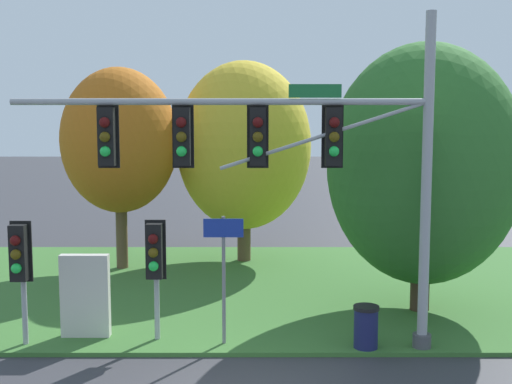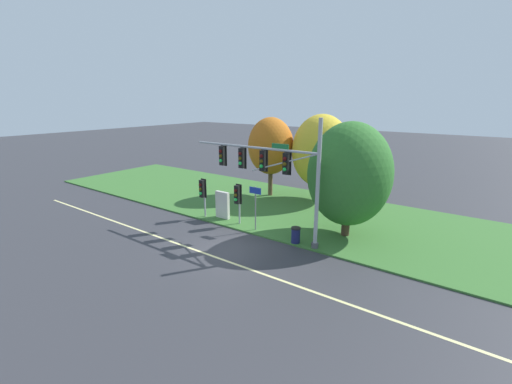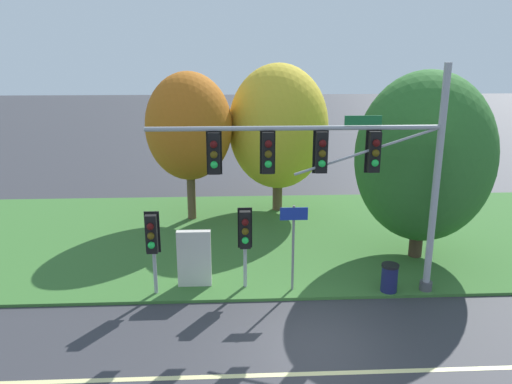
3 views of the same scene
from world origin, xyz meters
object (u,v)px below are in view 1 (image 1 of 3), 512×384
Objects in this scene: traffic_signal_mast at (289,152)px; trash_bin at (368,327)px; tree_nearest_road at (122,141)px; tree_left_of_mast at (246,146)px; route_sign_post at (226,261)px; info_kiosk at (88,296)px; tree_behind_signpost at (426,165)px; pedestrian_signal_further_along at (22,259)px; pedestrian_signal_near_kerb at (157,257)px.

trash_bin is at bearing -0.57° from traffic_signal_mast.
tree_nearest_road is 0.95× the size of tree_left_of_mast.
route_sign_post is at bearing -91.92° from tree_left_of_mast.
tree_behind_signpost is at bearing 14.25° from info_kiosk.
tree_left_of_mast is at bearing 128.00° from tree_behind_signpost.
tree_nearest_road is (-3.79, 7.38, 2.40)m from route_sign_post.
info_kiosk is at bearing 170.87° from traffic_signal_mast.
pedestrian_signal_further_along is 0.97× the size of route_sign_post.
tree_nearest_road is at bearing 151.09° from tree_behind_signpost.
pedestrian_signal_near_kerb is 1.44× the size of info_kiosk.
tree_left_of_mast is 9.93m from trash_bin.
pedestrian_signal_further_along is at bearing -151.03° from info_kiosk.
tree_behind_signpost is (9.37, 2.74, 1.85)m from pedestrian_signal_further_along.
pedestrian_signal_further_along is at bearing -118.13° from tree_left_of_mast.
tree_behind_signpost is at bearing -28.91° from tree_nearest_road.
traffic_signal_mast is at bearing -0.58° from pedestrian_signal_further_along.
pedestrian_signal_near_kerb is 1.96m from info_kiosk.
tree_behind_signpost is at bearing 16.32° from pedestrian_signal_further_along.
pedestrian_signal_near_kerb is 0.40× the size of tree_behind_signpost.
tree_left_of_mast is 9.33m from info_kiosk.
pedestrian_signal_further_along is 9.94m from tree_behind_signpost.
traffic_signal_mast reaches higher than tree_behind_signpost.
tree_left_of_mast is at bearing 77.88° from pedestrian_signal_near_kerb.
pedestrian_signal_further_along is 10.14m from tree_left_of_mast.
pedestrian_signal_further_along reaches higher than info_kiosk.
trash_bin is at bearing -5.12° from route_sign_post.
route_sign_post is 1.50× the size of info_kiosk.
route_sign_post is 3.34m from info_kiosk.
pedestrian_signal_further_along is 0.40× the size of tree_left_of_mast.
traffic_signal_mast is 4.17m from trash_bin.
tree_nearest_road is at bearing 85.42° from pedestrian_signal_further_along.
pedestrian_signal_near_kerb is 0.41× the size of tree_nearest_road.
info_kiosk is at bearing -85.01° from tree_nearest_road.
pedestrian_signal_further_along is 0.41× the size of tree_nearest_road.
tree_nearest_road is 7.17× the size of trash_bin.
traffic_signal_mast is 3.24× the size of pedestrian_signal_further_along.
info_kiosk is at bearing 171.62° from route_sign_post.
pedestrian_signal_further_along is at bearing -173.60° from pedestrian_signal_near_kerb.
tree_nearest_road reaches higher than pedestrian_signal_further_along.
trash_bin is (4.62, -0.40, -1.46)m from pedestrian_signal_near_kerb.
pedestrian_signal_near_kerb is at bearing 172.46° from traffic_signal_mast.
route_sign_post is 3.06× the size of trash_bin.
trash_bin is at bearing -0.58° from pedestrian_signal_further_along.
route_sign_post is at bearing -4.51° from pedestrian_signal_near_kerb.
pedestrian_signal_further_along is 2.97× the size of trash_bin.
pedestrian_signal_near_kerb is 2.94× the size of trash_bin.
route_sign_post is 0.41× the size of tree_behind_signpost.
pedestrian_signal_near_kerb is 1.53m from route_sign_post.
trash_bin is (3.10, -0.28, -1.39)m from route_sign_post.
tree_behind_signpost is (6.50, 2.42, 1.88)m from pedestrian_signal_near_kerb.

